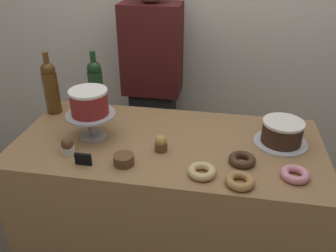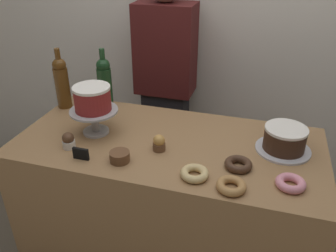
% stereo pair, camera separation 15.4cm
% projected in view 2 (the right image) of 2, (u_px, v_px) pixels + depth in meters
% --- Properties ---
extents(back_wall, '(6.00, 0.05, 2.60)m').
position_uv_depth(back_wall, '(209.00, 16.00, 2.16)').
color(back_wall, silver).
rests_on(back_wall, ground_plane).
extents(display_counter, '(1.39, 0.66, 0.91)m').
position_uv_depth(display_counter, '(168.00, 216.00, 1.80)').
color(display_counter, '#997047').
rests_on(display_counter, ground_plane).
extents(cake_stand_pedestal, '(0.22, 0.22, 0.12)m').
position_uv_depth(cake_stand_pedestal, '(95.00, 117.00, 1.61)').
color(cake_stand_pedestal, '#B2B2B7').
rests_on(cake_stand_pedestal, display_counter).
extents(white_layer_cake, '(0.17, 0.17, 0.11)m').
position_uv_depth(white_layer_cake, '(92.00, 98.00, 1.57)').
color(white_layer_cake, maroon).
rests_on(white_layer_cake, cake_stand_pedestal).
extents(silver_serving_platter, '(0.24, 0.24, 0.01)m').
position_uv_depth(silver_serving_platter, '(283.00, 149.00, 1.51)').
color(silver_serving_platter, silver).
rests_on(silver_serving_platter, display_counter).
extents(chocolate_round_cake, '(0.18, 0.18, 0.10)m').
position_uv_depth(chocolate_round_cake, '(285.00, 138.00, 1.49)').
color(chocolate_round_cake, '#3D2619').
rests_on(chocolate_round_cake, silver_serving_platter).
extents(wine_bottle_amber, '(0.08, 0.08, 0.33)m').
position_uv_depth(wine_bottle_amber, '(62.00, 82.00, 1.84)').
color(wine_bottle_amber, '#5B3814').
rests_on(wine_bottle_amber, display_counter).
extents(wine_bottle_green, '(0.08, 0.08, 0.33)m').
position_uv_depth(wine_bottle_green, '(105.00, 82.00, 1.83)').
color(wine_bottle_green, '#193D1E').
rests_on(wine_bottle_green, display_counter).
extents(cupcake_caramel, '(0.06, 0.06, 0.07)m').
position_uv_depth(cupcake_caramel, '(159.00, 143.00, 1.50)').
color(cupcake_caramel, brown).
rests_on(cupcake_caramel, display_counter).
extents(cupcake_chocolate, '(0.06, 0.06, 0.07)m').
position_uv_depth(cupcake_chocolate, '(68.00, 141.00, 1.52)').
color(cupcake_chocolate, white).
rests_on(cupcake_chocolate, display_counter).
extents(donut_chocolate, '(0.11, 0.11, 0.03)m').
position_uv_depth(donut_chocolate, '(238.00, 164.00, 1.40)').
color(donut_chocolate, '#472D1E').
rests_on(donut_chocolate, display_counter).
extents(donut_maple, '(0.11, 0.11, 0.03)m').
position_uv_depth(donut_maple, '(231.00, 186.00, 1.28)').
color(donut_maple, '#B27F47').
rests_on(donut_maple, display_counter).
extents(donut_glazed, '(0.11, 0.11, 0.03)m').
position_uv_depth(donut_glazed, '(195.00, 173.00, 1.34)').
color(donut_glazed, '#E0C17F').
rests_on(donut_glazed, display_counter).
extents(donut_pink, '(0.11, 0.11, 0.03)m').
position_uv_depth(donut_pink, '(291.00, 183.00, 1.29)').
color(donut_pink, pink).
rests_on(donut_pink, display_counter).
extents(cookie_stack, '(0.08, 0.08, 0.04)m').
position_uv_depth(cookie_stack, '(120.00, 157.00, 1.43)').
color(cookie_stack, brown).
rests_on(cookie_stack, display_counter).
extents(price_sign_chalkboard, '(0.07, 0.01, 0.05)m').
position_uv_depth(price_sign_chalkboard, '(81.00, 154.00, 1.44)').
color(price_sign_chalkboard, black).
rests_on(price_sign_chalkboard, display_counter).
extents(coffee_cup_ceramic, '(0.08, 0.08, 0.08)m').
position_uv_depth(coffee_cup_ceramic, '(89.00, 107.00, 1.80)').
color(coffee_cup_ceramic, silver).
rests_on(coffee_cup_ceramic, display_counter).
extents(barista_figure, '(0.36, 0.22, 1.60)m').
position_uv_depth(barista_figure, '(166.00, 92.00, 2.26)').
color(barista_figure, black).
rests_on(barista_figure, ground_plane).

